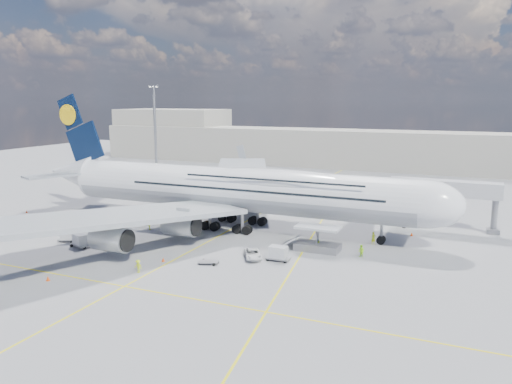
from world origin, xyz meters
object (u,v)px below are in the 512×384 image
at_px(dolly_nose_far, 278,253).
at_px(crew_tug, 138,266).
at_px(light_mast, 155,133).
at_px(cone_nose, 412,234).
at_px(catering_truck_outer, 251,185).
at_px(cone_wing_right_inner, 163,260).
at_px(cone_wing_left_inner, 213,205).
at_px(dolly_row_b, 68,235).
at_px(baggage_tug, 122,233).
at_px(crew_loader, 361,251).
at_px(catering_truck_inner, 217,195).
at_px(dolly_back, 74,221).
at_px(airliner, 235,189).
at_px(dolly_row_a, 81,240).
at_px(cargo_loader, 316,242).
at_px(service_van, 253,254).
at_px(dolly_row_c, 113,238).
at_px(cone_wing_right_outer, 48,278).
at_px(jet_bridge, 423,191).
at_px(crew_wing, 150,225).
at_px(cone_wing_left_outer, 246,204).
at_px(crew_van, 318,244).
at_px(crew_nose, 373,238).
at_px(cone_tail, 27,212).
at_px(dolly_nose_near, 208,262).

height_order(dolly_nose_far, crew_tug, dolly_nose_far).
bearing_deg(light_mast, cone_nose, -22.37).
distance_m(catering_truck_outer, cone_wing_right_inner, 53.44).
height_order(cone_wing_left_inner, cone_wing_right_inner, cone_wing_right_inner).
xyz_separation_m(light_mast, dolly_row_b, (19.98, -53.06, -12.18)).
xyz_separation_m(baggage_tug, crew_loader, (37.55, 4.90, 0.22)).
distance_m(catering_truck_inner, cone_wing_left_inner, 2.18).
distance_m(dolly_back, cone_nose, 57.45).
height_order(airliner, dolly_row_b, airliner).
distance_m(airliner, dolly_row_a, 26.21).
height_order(cargo_loader, service_van, cargo_loader).
distance_m(dolly_row_c, cone_wing_right_outer, 18.26).
distance_m(catering_truck_inner, cone_wing_right_inner, 37.67).
bearing_deg(jet_bridge, dolly_row_a, -146.43).
distance_m(dolly_row_b, crew_wing, 13.22).
bearing_deg(dolly_row_b, cone_wing_left_inner, 53.54).
height_order(dolly_row_c, crew_wing, crew_wing).
distance_m(baggage_tug, service_van, 23.80).
bearing_deg(catering_truck_outer, cargo_loader, -35.08).
bearing_deg(cone_nose, airliner, -166.84).
height_order(cone_wing_left_inner, cone_wing_left_outer, cone_wing_left_outer).
bearing_deg(catering_truck_outer, crew_van, -34.61).
relative_size(dolly_row_a, crew_tug, 2.04).
bearing_deg(crew_wing, catering_truck_outer, -4.46).
xyz_separation_m(crew_tug, cone_wing_left_inner, (-10.56, 39.86, -0.64)).
relative_size(dolly_back, cone_wing_left_outer, 5.56).
bearing_deg(cone_wing_right_outer, dolly_nose_far, 38.57).
bearing_deg(crew_wing, baggage_tug, 163.10).
relative_size(jet_bridge, crew_van, 11.64).
height_order(dolly_row_c, cone_wing_left_outer, cone_wing_left_outer).
relative_size(service_van, cone_wing_left_outer, 9.08).
distance_m(crew_nose, crew_loader, 7.13).
xyz_separation_m(cone_wing_right_outer, cone_tail, (-32.43, 26.21, -0.05)).
distance_m(airliner, catering_truck_inner, 20.35).
relative_size(jet_bridge, cone_wing_left_inner, 39.12).
bearing_deg(crew_van, cone_wing_right_outer, 127.53).
xyz_separation_m(dolly_row_a, crew_tug, (14.81, -5.86, -0.21)).
distance_m(crew_wing, cone_wing_left_outer, 25.57).
distance_m(cargo_loader, cone_wing_left_outer, 33.41).
xyz_separation_m(crew_loader, crew_wing, (-36.12, 0.64, -0.11)).
relative_size(airliner, crew_loader, 43.72).
relative_size(light_mast, cone_wing_right_inner, 44.39).
height_order(dolly_nose_far, cone_wing_right_outer, dolly_nose_far).
xyz_separation_m(crew_nose, cone_wing_left_outer, (-29.71, 18.16, -0.73)).
height_order(airliner, dolly_nose_near, airliner).
relative_size(dolly_nose_far, cone_nose, 5.69).
distance_m(dolly_row_c, crew_van, 32.18).
bearing_deg(catering_truck_inner, crew_wing, -112.64).
bearing_deg(cone_wing_right_outer, dolly_row_c, 104.15).
relative_size(dolly_back, cone_wing_right_inner, 4.94).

